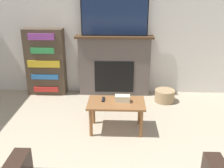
% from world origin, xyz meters
% --- Properties ---
extents(wall_back, '(6.89, 0.06, 2.70)m').
position_xyz_m(wall_back, '(0.00, 4.15, 1.35)').
color(wall_back, silver).
rests_on(wall_back, ground_plane).
extents(fireplace, '(1.50, 0.28, 1.20)m').
position_xyz_m(fireplace, '(0.03, 4.00, 0.60)').
color(fireplace, '#605651').
rests_on(fireplace, ground_plane).
extents(tv, '(1.26, 0.03, 0.78)m').
position_xyz_m(tv, '(0.03, 3.98, 1.59)').
color(tv, black).
rests_on(tv, fireplace).
extents(coffee_table, '(0.85, 0.50, 0.47)m').
position_xyz_m(coffee_table, '(0.10, 2.55, 0.39)').
color(coffee_table, brown).
rests_on(coffee_table, ground_plane).
extents(tissue_box, '(0.22, 0.12, 0.10)m').
position_xyz_m(tissue_box, '(0.19, 2.57, 0.52)').
color(tissue_box, beige).
rests_on(tissue_box, coffee_table).
extents(remote_control, '(0.04, 0.15, 0.02)m').
position_xyz_m(remote_control, '(-0.10, 2.62, 0.48)').
color(remote_control, black).
rests_on(remote_control, coffee_table).
extents(bookshelf, '(0.77, 0.29, 1.33)m').
position_xyz_m(bookshelf, '(-1.35, 3.98, 0.66)').
color(bookshelf, '#4C3D2D').
rests_on(bookshelf, ground_plane).
extents(storage_basket, '(0.38, 0.38, 0.23)m').
position_xyz_m(storage_basket, '(1.00, 3.65, 0.12)').
color(storage_basket, tan).
rests_on(storage_basket, ground_plane).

